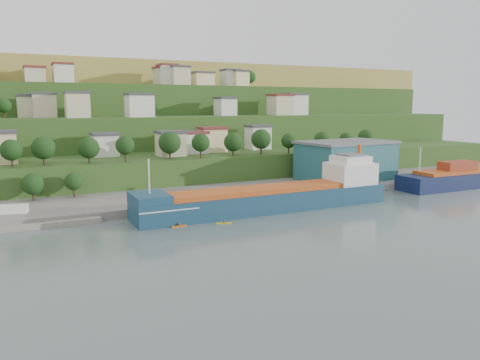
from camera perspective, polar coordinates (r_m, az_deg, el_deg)
ground at (r=110.34m, az=3.00°, el=-4.74°), size 500.00×500.00×0.00m
quay at (r=143.83m, az=4.51°, el=-1.49°), size 220.00×26.00×4.00m
pebble_beach at (r=118.39m, az=-26.85°, el=-4.77°), size 40.00×18.00×2.40m
hillside at (r=268.60m, az=-14.89°, el=3.19°), size 360.00×210.52×96.00m
cargo_ship_near at (r=119.81m, az=4.24°, el=-2.27°), size 68.31×11.07×17.56m
warehouse at (r=158.25m, az=12.80°, el=2.37°), size 32.70×21.92×12.80m
caravan at (r=118.77m, az=-25.86°, el=-3.39°), size 6.32×3.88×2.75m
dinghy at (r=115.08m, az=-23.66°, el=-4.13°), size 3.95×2.11×0.75m
kayak_orange at (r=103.97m, az=-7.44°, el=-5.53°), size 3.52×0.74×0.87m
kayak_yellow at (r=105.65m, az=-1.95°, el=-5.22°), size 3.46×2.04×0.88m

